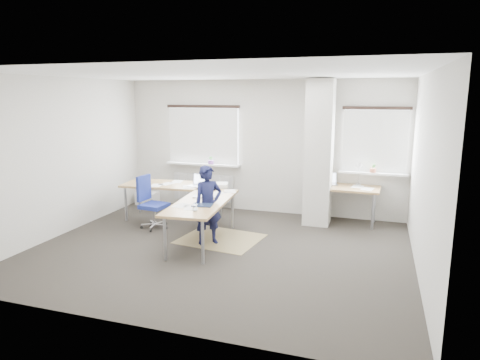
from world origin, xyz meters
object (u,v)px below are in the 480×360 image
(desk_side, at_px, (343,189))
(person, at_px, (208,205))
(desk_main, at_px, (189,194))
(task_chair, at_px, (153,214))

(desk_side, bearing_deg, person, -133.95)
(desk_main, height_order, task_chair, task_chair)
(desk_side, relative_size, person, 1.06)
(desk_main, distance_m, desk_side, 3.00)
(desk_side, bearing_deg, task_chair, -154.01)
(desk_main, xyz_separation_m, desk_side, (2.66, 1.38, -0.01))
(person, bearing_deg, desk_main, 91.99)
(desk_side, bearing_deg, desk_main, -150.36)
(desk_main, height_order, person, person)
(task_chair, relative_size, person, 0.75)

